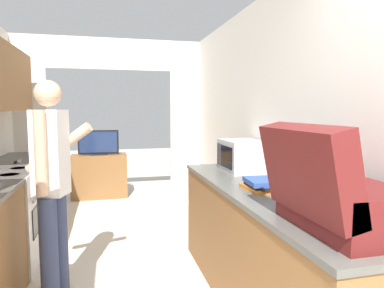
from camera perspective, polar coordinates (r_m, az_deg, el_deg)
wall_right at (r=2.79m, az=16.84°, el=1.03°), size 0.06×6.81×2.50m
wall_far_with_doorway at (r=5.22m, az=-13.29°, el=5.45°), size 3.07×0.06×2.50m
counter_right at (r=2.65m, az=12.11°, el=-16.90°), size 0.62×2.39×0.90m
range_oven at (r=3.70m, az=-29.06°, el=-10.83°), size 0.66×0.79×1.04m
person at (r=2.75m, az=-22.35°, el=-6.52°), size 0.54×0.44×1.68m
suitcase at (r=1.75m, az=22.24°, el=-7.64°), size 0.52×0.63×0.50m
microwave at (r=3.19m, az=8.38°, el=-1.93°), size 0.35×0.47×0.29m
book_stack at (r=2.48m, az=11.68°, el=-6.65°), size 0.24×0.32×0.08m
tv_cabinet at (r=5.96m, az=-15.17°, el=-5.14°), size 0.90×0.42×0.72m
television at (r=5.84m, az=-15.32°, el=0.19°), size 0.65×0.16×0.41m
knife at (r=4.15m, az=-27.14°, el=-2.62°), size 0.08×0.34×0.02m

